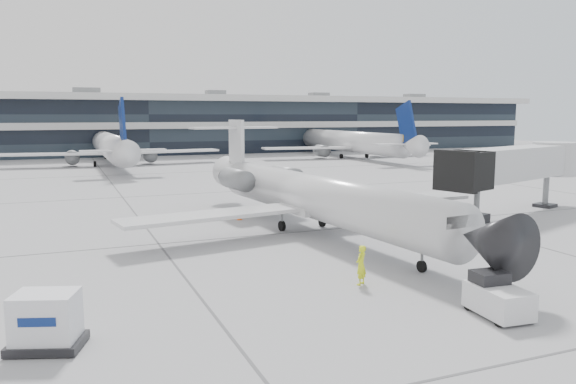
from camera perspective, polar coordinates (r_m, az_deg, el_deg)
name	(u,v)px	position (r m, az deg, el deg)	size (l,w,h in m)	color
ground	(315,231)	(36.46, 2.74, -3.95)	(220.00, 220.00, 0.00)	gray
terminal	(141,127)	(115.38, -14.71, 6.39)	(170.00, 22.00, 10.00)	black
bg_jet_center	(112,165)	(87.97, -17.46, 2.64)	(32.00, 40.00, 9.60)	silver
bg_jet_right	(349,157)	(99.50, 6.18, 3.52)	(32.00, 40.00, 9.60)	silver
regional_jet	(311,195)	(35.68, 2.38, -0.28)	(24.44, 30.52, 7.04)	silver
jet_bridge	(521,163)	(45.84, 22.55, 2.70)	(15.95, 7.76, 5.23)	#A8ABAD
ramp_worker	(361,265)	(25.11, 7.42, -7.37)	(0.65, 0.42, 1.77)	#E9FF1A
baggage_tug	(497,297)	(22.66, 20.46, -9.98)	(1.65, 2.58, 1.57)	silver
cargo_uld	(46,321)	(19.93, -23.36, -11.98)	(2.63, 2.28, 1.81)	black
traffic_cone	(240,216)	(40.25, -4.95, -2.49)	(0.36, 0.36, 0.51)	#F0540C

